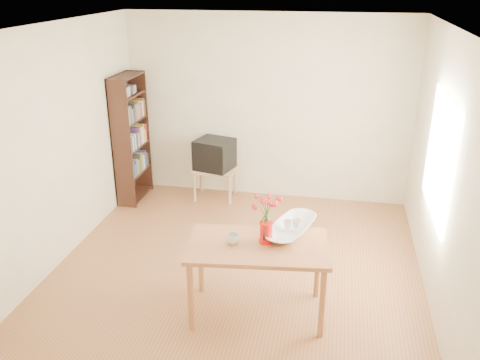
% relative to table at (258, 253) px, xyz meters
% --- Properties ---
extents(room, '(4.50, 4.50, 4.50)m').
position_rel_table_xyz_m(room, '(-0.32, 0.61, 0.64)').
color(room, brown).
rests_on(room, ground).
extents(table, '(1.37, 0.88, 0.75)m').
position_rel_table_xyz_m(table, '(0.00, 0.00, 0.00)').
color(table, '#9E5E36').
rests_on(table, ground).
extents(tv_stand, '(0.60, 0.45, 0.46)m').
position_rel_table_xyz_m(tv_stand, '(-1.05, 2.57, -0.27)').
color(tv_stand, tan).
rests_on(tv_stand, ground).
extents(bookshelf, '(0.28, 0.70, 1.80)m').
position_rel_table_xyz_m(bookshelf, '(-2.19, 2.35, 0.18)').
color(bookshelf, black).
rests_on(bookshelf, ground).
extents(pitcher, '(0.13, 0.21, 0.20)m').
position_rel_table_xyz_m(pitcher, '(0.06, 0.06, 0.18)').
color(pitcher, red).
rests_on(pitcher, table).
extents(flowers, '(0.23, 0.23, 0.32)m').
position_rel_table_xyz_m(flowers, '(0.06, 0.06, 0.44)').
color(flowers, '#F73A43').
rests_on(flowers, pitcher).
extents(mug, '(0.16, 0.16, 0.09)m').
position_rel_table_xyz_m(mug, '(-0.23, -0.03, 0.14)').
color(mug, white).
rests_on(mug, table).
extents(bowl, '(0.62, 0.62, 0.46)m').
position_rel_table_xyz_m(bowl, '(0.27, 0.30, 0.32)').
color(bowl, white).
rests_on(bowl, table).
extents(teacup_a, '(0.08, 0.08, 0.07)m').
position_rel_table_xyz_m(teacup_a, '(0.23, 0.30, 0.28)').
color(teacup_a, white).
rests_on(teacup_a, bowl).
extents(teacup_b, '(0.10, 0.10, 0.07)m').
position_rel_table_xyz_m(teacup_b, '(0.32, 0.32, 0.28)').
color(teacup_b, white).
rests_on(teacup_b, bowl).
extents(television, '(0.59, 0.56, 0.43)m').
position_rel_table_xyz_m(television, '(-1.05, 2.59, 0.02)').
color(television, black).
rests_on(television, tv_stand).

